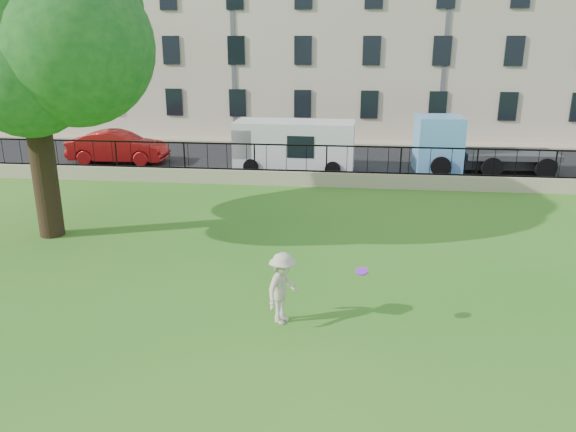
# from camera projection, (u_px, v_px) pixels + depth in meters

# --- Properties ---
(ground) EXTENTS (120.00, 120.00, 0.00)m
(ground) POSITION_uv_depth(u_px,v_px,m) (298.00, 327.00, 11.99)
(ground) COLOR #26711B
(ground) RESTS_ON ground
(retaining_wall) EXTENTS (50.00, 0.40, 0.60)m
(retaining_wall) POSITION_uv_depth(u_px,v_px,m) (326.00, 179.00, 23.26)
(retaining_wall) COLOR tan
(retaining_wall) RESTS_ON ground
(iron_railing) EXTENTS (50.00, 0.05, 1.13)m
(iron_railing) POSITION_uv_depth(u_px,v_px,m) (327.00, 159.00, 23.00)
(iron_railing) COLOR black
(iron_railing) RESTS_ON retaining_wall
(street) EXTENTS (60.00, 9.00, 0.01)m
(street) POSITION_uv_depth(u_px,v_px,m) (331.00, 162.00, 27.79)
(street) COLOR black
(street) RESTS_ON ground
(sidewalk) EXTENTS (60.00, 1.40, 0.12)m
(sidewalk) POSITION_uv_depth(u_px,v_px,m) (334.00, 143.00, 32.70)
(sidewalk) COLOR tan
(sidewalk) RESTS_ON ground
(building_row) EXTENTS (56.40, 10.40, 13.80)m
(building_row) POSITION_uv_depth(u_px,v_px,m) (340.00, 21.00, 35.98)
(building_row) COLOR beige
(building_row) RESTS_ON ground
(tree) EXTENTS (7.81, 6.01, 9.52)m
(tree) POSITION_uv_depth(u_px,v_px,m) (21.00, 24.00, 15.76)
(tree) COLOR black
(tree) RESTS_ON ground
(man) EXTENTS (0.96, 1.18, 1.60)m
(man) POSITION_uv_depth(u_px,v_px,m) (283.00, 288.00, 11.97)
(man) COLOR beige
(man) RESTS_ON ground
(frisbee) EXTENTS (0.29, 0.29, 0.12)m
(frisbee) POSITION_uv_depth(u_px,v_px,m) (362.00, 271.00, 11.56)
(frisbee) COLOR purple
(red_sedan) EXTENTS (4.81, 1.82, 1.57)m
(red_sedan) POSITION_uv_depth(u_px,v_px,m) (118.00, 147.00, 27.45)
(red_sedan) COLOR #A61415
(red_sedan) RESTS_ON street
(white_van) EXTENTS (5.48, 2.26, 2.28)m
(white_van) POSITION_uv_depth(u_px,v_px,m) (295.00, 146.00, 25.80)
(white_van) COLOR silver
(white_van) RESTS_ON street
(blue_truck) EXTENTS (6.11, 2.36, 2.53)m
(blue_truck) POSITION_uv_depth(u_px,v_px,m) (483.00, 145.00, 25.43)
(blue_truck) COLOR #63A8E9
(blue_truck) RESTS_ON street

